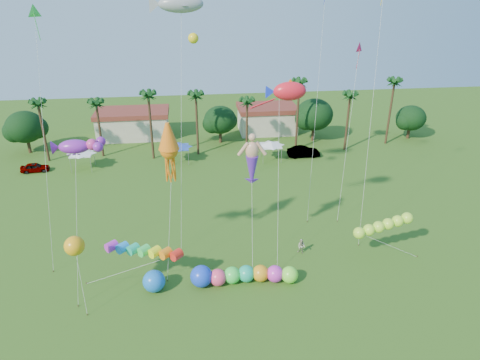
{
  "coord_description": "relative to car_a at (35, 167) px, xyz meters",
  "views": [
    {
      "loc": [
        -4.31,
        -24.4,
        25.08
      ],
      "look_at": [
        0.0,
        10.0,
        9.0
      ],
      "focal_mm": 32.0,
      "sensor_mm": 36.0,
      "label": 1
    }
  ],
  "objects": [
    {
      "name": "merman_kite",
      "position": [
        28.08,
        -24.28,
        9.32
      ],
      "size": [
        2.23,
        5.04,
        12.35
      ],
      "color": "tan",
      "rests_on": "ground"
    },
    {
      "name": "car_a",
      "position": [
        0.0,
        0.0,
        0.0
      ],
      "size": [
        4.04,
        1.95,
        1.33
      ],
      "primitive_type": "imported",
      "rotation": [
        0.0,
        0.0,
        1.67
      ],
      "color": "#4C4C54",
      "rests_on": "ground"
    },
    {
      "name": "fish_kite",
      "position": [
        31.86,
        -22.05,
        15.3
      ],
      "size": [
        4.73,
        6.73,
        16.94
      ],
      "color": "red",
      "rests_on": "ground"
    },
    {
      "name": "tent_row",
      "position": [
        20.77,
        0.5,
        2.09
      ],
      "size": [
        31.0,
        4.0,
        0.6
      ],
      "color": "white",
      "rests_on": "ground"
    },
    {
      "name": "tree_line",
      "position": [
        30.34,
        8.16,
        3.61
      ],
      "size": [
        69.46,
        8.91,
        11.0
      ],
      "color": "#3A2819",
      "rests_on": "ground"
    },
    {
      "name": "caterpillar_inflatable",
      "position": [
        26.42,
        -28.84,
        0.18
      ],
      "size": [
        9.87,
        2.33,
        2.01
      ],
      "rotation": [
        0.0,
        0.0,
        -0.05
      ],
      "color": "#FC4272",
      "rests_on": "ground"
    },
    {
      "name": "green_worm",
      "position": [
        38.31,
        -26.63,
        2.38
      ],
      "size": [
        9.42,
        1.23,
        3.74
      ],
      "color": "#B3F636",
      "rests_on": "ground"
    },
    {
      "name": "squid_kite",
      "position": [
        20.64,
        -24.42,
        10.95
      ],
      "size": [
        2.1,
        4.46,
        14.23
      ],
      "color": "orange",
      "rests_on": "ground"
    },
    {
      "name": "delta_kite_red",
      "position": [
        40.49,
        -16.14,
        17.91
      ],
      "size": [
        2.27,
        3.76,
        19.49
      ],
      "color": "#D6174C",
      "rests_on": "ground"
    },
    {
      "name": "delta_kite_green",
      "position": [
        10.36,
        -20.93,
        21.82
      ],
      "size": [
        2.07,
        4.76,
        23.5
      ],
      "color": "#33DB42",
      "rests_on": "ground"
    },
    {
      "name": "orange_ball_kite",
      "position": [
        13.02,
        -30.46,
        5.51
      ],
      "size": [
        1.61,
        1.86,
        6.98
      ],
      "color": "orange",
      "rests_on": "ground"
    },
    {
      "name": "car_b",
      "position": [
        40.2,
        0.88,
        0.17
      ],
      "size": [
        5.05,
        1.78,
        1.66
      ],
      "primitive_type": "imported",
      "rotation": [
        0.0,
        0.0,
        1.57
      ],
      "color": "#4C4C54",
      "rests_on": "ground"
    },
    {
      "name": "ground",
      "position": [
        26.77,
        -35.84,
        -0.66
      ],
      "size": [
        160.0,
        160.0,
        0.0
      ],
      "primitive_type": "plane",
      "color": "#285116",
      "rests_on": "ground"
    },
    {
      "name": "lobster_kite",
      "position": [
        13.39,
        -27.1,
        12.6
      ],
      "size": [
        4.5,
        4.76,
        14.07
      ],
      "color": "purple",
      "rests_on": "ground"
    },
    {
      "name": "blue_ball",
      "position": [
        18.69,
        -28.94,
        0.33
      ],
      "size": [
        1.99,
        1.99,
        1.99
      ],
      "primitive_type": "sphere",
      "color": "blue",
      "rests_on": "ground"
    },
    {
      "name": "rainbow_tube",
      "position": [
        19.15,
        -28.57,
        2.7
      ],
      "size": [
        9.77,
        4.45,
        3.82
      ],
      "color": "red",
      "rests_on": "ground"
    },
    {
      "name": "shark_kite",
      "position": [
        22.33,
        -16.41,
        22.54
      ],
      "size": [
        5.95,
        8.16,
        24.23
      ],
      "color": "gray",
      "rests_on": "ground"
    },
    {
      "name": "buildings_row",
      "position": [
        23.68,
        14.16,
        1.34
      ],
      "size": [
        35.0,
        7.0,
        4.0
      ],
      "color": "beige",
      "rests_on": "ground"
    },
    {
      "name": "spectator_b",
      "position": [
        33.16,
        -24.93,
        0.13
      ],
      "size": [
        0.98,
        0.94,
        1.59
      ],
      "primitive_type": "imported",
      "rotation": [
        0.0,
        0.0,
        -0.61
      ],
      "color": "#A8A48C",
      "rests_on": "ground"
    }
  ]
}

